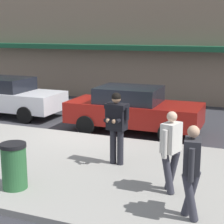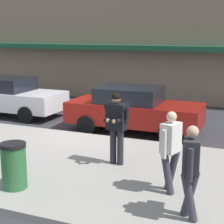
# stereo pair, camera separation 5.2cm
# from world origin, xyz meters

# --- Properties ---
(ground_plane) EXTENTS (80.00, 80.00, 0.00)m
(ground_plane) POSITION_xyz_m (0.00, 0.00, 0.00)
(ground_plane) COLOR #333338
(sidewalk) EXTENTS (32.00, 5.30, 0.14)m
(sidewalk) POSITION_xyz_m (1.00, -2.85, 0.07)
(sidewalk) COLOR #99968E
(sidewalk) RESTS_ON ground
(curb_paint_line) EXTENTS (28.00, 0.12, 0.01)m
(curb_paint_line) POSITION_xyz_m (1.00, 0.05, 0.00)
(curb_paint_line) COLOR silver
(curb_paint_line) RESTS_ON ground
(parked_sedan_near) EXTENTS (4.51, 1.96, 1.54)m
(parked_sedan_near) POSITION_xyz_m (-4.35, 1.51, 0.79)
(parked_sedan_near) COLOR silver
(parked_sedan_near) RESTS_ON ground
(parked_sedan_mid) EXTENTS (4.53, 1.98, 1.54)m
(parked_sedan_mid) POSITION_xyz_m (1.18, 1.04, 0.79)
(parked_sedan_mid) COLOR maroon
(parked_sedan_mid) RESTS_ON ground
(man_texting_on_phone) EXTENTS (0.65, 0.61, 1.81)m
(man_texting_on_phone) POSITION_xyz_m (1.97, -2.46, 1.25)
(man_texting_on_phone) COLOR #23232B
(man_texting_on_phone) RESTS_ON sidewalk
(pedestrian_in_light_coat) EXTENTS (0.40, 0.58, 1.70)m
(pedestrian_in_light_coat) POSITION_xyz_m (3.58, -3.56, 1.11)
(pedestrian_in_light_coat) COLOR #33333D
(pedestrian_in_light_coat) RESTS_ON sidewalk
(pedestrian_with_bag) EXTENTS (0.37, 0.72, 1.70)m
(pedestrian_with_bag) POSITION_xyz_m (4.18, -4.50, 1.11)
(pedestrian_with_bag) COLOR #33333D
(pedestrian_with_bag) RESTS_ON sidewalk
(trash_bin) EXTENTS (0.55, 0.55, 0.98)m
(trash_bin) POSITION_xyz_m (0.53, -4.62, 0.63)
(trash_bin) COLOR #2D6638
(trash_bin) RESTS_ON sidewalk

